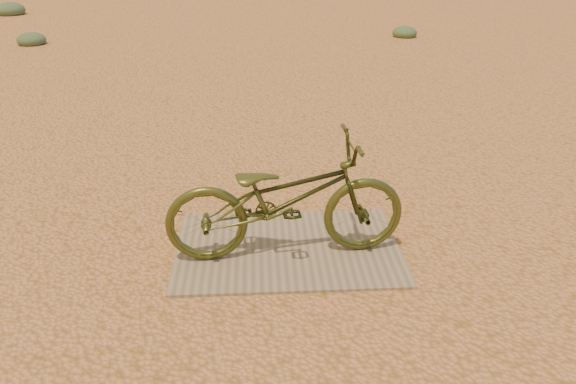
{
  "coord_description": "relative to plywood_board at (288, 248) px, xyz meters",
  "views": [
    {
      "loc": [
        -0.25,
        -2.97,
        2.19
      ],
      "look_at": [
        -0.05,
        0.59,
        0.47
      ],
      "focal_mm": 35.0,
      "sensor_mm": 36.0,
      "label": 1
    }
  ],
  "objects": [
    {
      "name": "ground",
      "position": [
        0.05,
        -0.59,
        -0.01
      ],
      "size": [
        120.0,
        120.0,
        0.0
      ],
      "primitive_type": "plane",
      "color": "tan",
      "rests_on": "ground"
    },
    {
      "name": "plywood_board",
      "position": [
        0.0,
        0.0,
        0.0
      ],
      "size": [
        1.64,
        1.12,
        0.02
      ],
      "primitive_type": "cube",
      "color": "#85745B",
      "rests_on": "ground"
    },
    {
      "name": "bicycle",
      "position": [
        -0.02,
        -0.09,
        0.45
      ],
      "size": [
        1.71,
        0.7,
        0.88
      ],
      "primitive_type": "imported",
      "rotation": [
        0.0,
        0.0,
        1.64
      ],
      "color": "#3E441A",
      "rests_on": "plywood_board"
    },
    {
      "name": "kale_a",
      "position": [
        -4.63,
        8.04,
        -0.01
      ],
      "size": [
        0.55,
        0.55,
        0.3
      ],
      "primitive_type": "ellipsoid",
      "color": "#4B6444",
      "rests_on": "ground"
    },
    {
      "name": "kale_b",
      "position": [
        2.96,
        8.43,
        -0.01
      ],
      "size": [
        0.52,
        0.52,
        0.28
      ],
      "primitive_type": "ellipsoid",
      "color": "#4B6444",
      "rests_on": "ground"
    },
    {
      "name": "kale_c",
      "position": [
        -6.6,
        12.15,
        -0.01
      ],
      "size": [
        0.74,
        0.74,
        0.41
      ],
      "primitive_type": "ellipsoid",
      "color": "#4B6444",
      "rests_on": "ground"
    }
  ]
}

